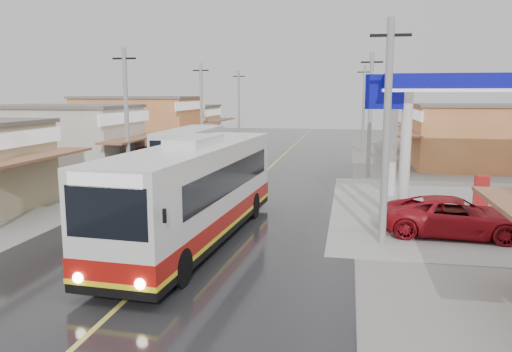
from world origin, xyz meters
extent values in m
plane|color=slate|center=(0.00, 0.00, 0.00)|extent=(120.00, 120.00, 0.00)
cube|color=black|center=(0.00, 15.00, 0.01)|extent=(12.00, 90.00, 0.02)
cube|color=#D8CC4C|center=(0.00, 15.00, 0.02)|extent=(0.15, 90.00, 0.01)
cube|color=gray|center=(13.00, 6.00, 0.01)|extent=(16.00, 16.00, 0.03)
cylinder|color=white|center=(8.00, 9.00, 2.75)|extent=(0.44, 0.44, 5.50)
cylinder|color=white|center=(8.00, 3.00, 2.75)|extent=(0.44, 0.44, 5.50)
cube|color=gray|center=(13.00, 6.00, 0.10)|extent=(4.00, 1.20, 0.20)
cube|color=#B21919|center=(11.80, 6.00, 0.95)|extent=(0.60, 0.45, 1.50)
cube|color=white|center=(7.20, 3.00, 3.00)|extent=(0.25, 0.25, 6.00)
cube|color=#0B0D9F|center=(7.20, 3.00, 5.50)|extent=(1.80, 0.30, 1.40)
cube|color=silver|center=(0.26, -1.00, 2.09)|extent=(3.33, 12.39, 3.01)
cube|color=black|center=(0.26, -1.00, 0.48)|extent=(3.35, 12.41, 0.31)
cube|color=#A2120D|center=(0.26, -1.00, 0.99)|extent=(3.38, 12.43, 0.56)
cube|color=yellow|center=(0.26, -1.00, 0.65)|extent=(3.39, 12.44, 0.14)
cube|color=black|center=(0.30, -0.49, 2.42)|extent=(3.21, 9.84, 1.02)
cube|color=black|center=(-0.13, -7.06, 2.52)|extent=(2.25, 0.26, 1.33)
cube|color=black|center=(0.65, 5.06, 2.52)|extent=(2.25, 0.26, 1.12)
cube|color=white|center=(-0.13, -7.06, 3.34)|extent=(2.06, 0.25, 0.36)
cube|color=silver|center=(0.26, -1.00, 3.75)|extent=(1.42, 3.13, 0.31)
cylinder|color=black|center=(-1.14, -5.21, 0.58)|extent=(0.43, 1.14, 1.12)
cylinder|color=black|center=(1.11, -5.35, 0.58)|extent=(0.43, 1.14, 1.12)
cylinder|color=black|center=(-0.61, 2.94, 0.58)|extent=(0.43, 1.14, 1.12)
cylinder|color=black|center=(1.64, 2.80, 0.58)|extent=(0.43, 1.14, 1.12)
sphere|color=#FFF2CC|center=(-1.00, -7.08, 0.79)|extent=(0.30, 0.30, 0.29)
sphere|color=#FFF2CC|center=(0.73, -7.19, 0.79)|extent=(0.30, 0.30, 0.29)
cube|color=black|center=(-1.53, -6.72, 2.47)|extent=(0.08, 0.08, 0.36)
cube|color=black|center=(1.31, -6.90, 2.47)|extent=(0.08, 0.08, 0.36)
cube|color=silver|center=(-4.74, 13.79, 1.82)|extent=(2.69, 9.30, 2.57)
cube|color=navy|center=(-4.74, 13.79, 0.94)|extent=(2.73, 9.35, 1.03)
cube|color=black|center=(-4.74, 13.79, 2.18)|extent=(2.69, 7.77, 0.92)
cube|color=black|center=(-4.63, 9.22, 2.18)|extent=(2.17, 0.17, 1.13)
cylinder|color=black|center=(-5.78, 10.48, 0.53)|extent=(0.33, 1.03, 1.03)
cylinder|color=black|center=(-3.55, 10.53, 0.53)|extent=(0.33, 1.03, 1.03)
cylinder|color=black|center=(-5.94, 17.05, 0.53)|extent=(0.33, 1.03, 1.03)
cylinder|color=black|center=(-3.71, 17.11, 0.53)|extent=(0.33, 1.03, 1.03)
imported|color=maroon|center=(9.82, 1.56, 0.75)|extent=(5.52, 2.80, 1.50)
imported|color=black|center=(-2.97, 11.66, 0.48)|extent=(0.75, 1.88, 0.97)
imported|color=#297C31|center=(-2.97, 11.45, 1.18)|extent=(0.61, 0.42, 1.61)
cube|color=#26262D|center=(-8.66, 11.98, 0.93)|extent=(1.94, 2.30, 1.27)
cube|color=brown|center=(-8.66, 11.98, 1.61)|extent=(2.00, 2.36, 0.10)
cylinder|color=black|center=(-9.02, 11.08, 0.29)|extent=(0.39, 0.61, 0.59)
cylinder|color=black|center=(-9.56, 12.33, 0.29)|extent=(0.39, 0.61, 0.59)
cylinder|color=black|center=(-7.77, 11.40, 0.29)|extent=(0.34, 0.58, 0.59)
cube|color=#26262D|center=(-7.72, 14.27, 1.00)|extent=(1.86, 2.38, 1.37)
cube|color=brown|center=(-7.72, 14.27, 1.73)|extent=(1.92, 2.45, 0.11)
cylinder|color=black|center=(-8.62, 13.75, 0.32)|extent=(0.34, 0.66, 0.63)
cylinder|color=black|center=(-8.24, 15.17, 0.32)|extent=(0.34, 0.66, 0.63)
cylinder|color=black|center=(-7.36, 13.19, 0.32)|extent=(0.28, 0.64, 0.63)
torus|color=black|center=(-7.12, 7.13, 0.11)|extent=(0.84, 0.84, 0.21)
torus|color=black|center=(-7.12, 7.13, 0.32)|extent=(0.84, 0.84, 0.21)
camera|label=1|loc=(5.69, -18.17, 5.42)|focal=35.00mm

